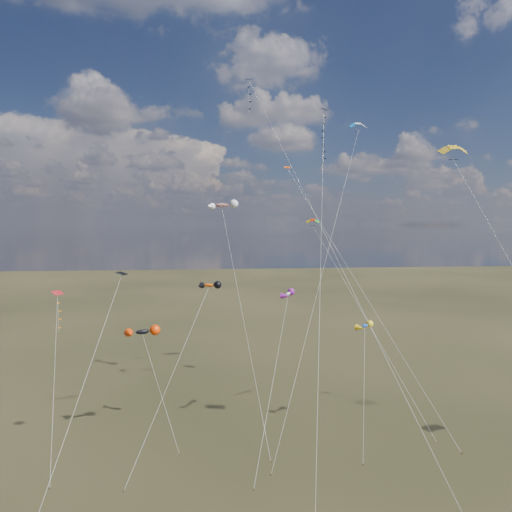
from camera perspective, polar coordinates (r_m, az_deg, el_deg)
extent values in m
cube|color=black|center=(56.04, 8.50, 17.70)|extent=(1.12, 1.13, 0.36)
cylinder|color=silver|center=(42.13, 8.06, -2.29)|extent=(6.68, 24.18, 35.86)
cube|color=#080F4F|center=(58.39, -0.89, 21.21)|extent=(0.90, 0.88, 0.24)
cylinder|color=silver|center=(43.25, 9.72, 0.49)|extent=(13.35, 28.03, 39.83)
cube|color=black|center=(44.75, -16.42, -2.09)|extent=(1.10, 1.12, 0.27)
cylinder|color=silver|center=(39.78, -21.30, -16.20)|extent=(4.23, 15.51, 17.91)
cube|color=red|center=(50.12, -23.55, -4.23)|extent=(1.36, 1.36, 0.33)
cylinder|color=silver|center=(47.74, -23.93, -14.28)|extent=(1.53, 8.39, 15.65)
cube|color=#332316|center=(46.92, -24.38, -24.95)|extent=(0.10, 0.10, 0.12)
cube|color=#D3430B|center=(63.35, 3.90, 11.01)|extent=(0.86, 0.80, 0.36)
cylinder|color=silver|center=(54.91, 12.92, -3.83)|extent=(13.84, 21.05, 30.30)
cube|color=#332316|center=(52.81, 24.36, -21.53)|extent=(0.10, 0.10, 0.12)
cylinder|color=silver|center=(51.92, 8.43, -0.94)|extent=(15.06, 21.99, 36.20)
cube|color=#332316|center=(45.36, 1.88, -25.66)|extent=(0.10, 0.10, 0.12)
cylinder|color=silver|center=(56.05, 13.69, -7.41)|extent=(9.33, 16.90, 23.13)
cube|color=#332316|center=(54.05, 21.73, -20.84)|extent=(0.10, 0.10, 0.12)
ellipsoid|color=black|center=(50.20, -14.00, -9.18)|extent=(3.17, 2.10, 1.19)
cylinder|color=silver|center=(49.26, -11.86, -16.18)|extent=(4.05, 4.84, 11.19)
cube|color=#332316|center=(49.12, -9.52, -23.26)|extent=(0.10, 0.10, 0.12)
ellipsoid|color=#E8520D|center=(48.37, -5.92, -3.64)|extent=(2.40, 1.70, 0.92)
cylinder|color=silver|center=(45.40, -10.59, -14.64)|extent=(7.36, 10.09, 16.12)
cube|color=#332316|center=(44.57, -16.25, -26.40)|extent=(0.10, 0.10, 0.12)
ellipsoid|color=silver|center=(50.12, 4.05, -4.72)|extent=(1.84, 2.47, 0.87)
cylinder|color=silver|center=(45.83, 2.15, -15.17)|extent=(5.09, 11.83, 14.95)
cube|color=#332316|center=(43.36, -0.32, -27.17)|extent=(0.10, 0.10, 0.12)
ellipsoid|color=red|center=(62.69, -4.30, 6.35)|extent=(4.21, 3.11, 1.36)
cylinder|color=silver|center=(53.04, -1.77, -6.83)|extent=(3.83, 21.31, 25.15)
cube|color=#332316|center=(47.36, 1.90, -24.30)|extent=(0.10, 0.10, 0.12)
ellipsoid|color=#1141AC|center=(51.61, 13.45, -8.46)|extent=(2.16, 1.92, 0.89)
cylinder|color=silver|center=(49.30, 13.35, -16.00)|extent=(2.74, 7.65, 11.50)
cube|color=#332316|center=(47.89, 13.24, -24.06)|extent=(0.10, 0.10, 0.12)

